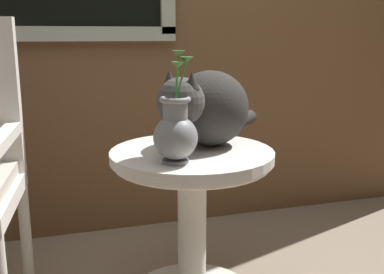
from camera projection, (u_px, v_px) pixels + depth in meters
The scene contains 3 objects.
wicker_side_table at pixel (192, 203), 1.70m from camera, with size 0.60×0.60×0.61m.
cat at pixel (207, 108), 1.69m from camera, with size 0.52×0.47×0.29m.
pewter_vase_with_ivy at pixel (176, 131), 1.48m from camera, with size 0.15×0.15×0.36m.
Camera 1 is at (-0.37, -1.48, 1.02)m, focal length 42.71 mm.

